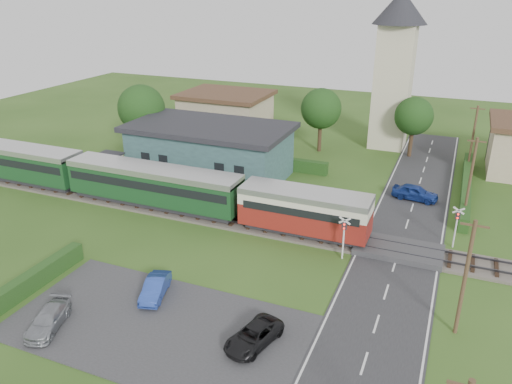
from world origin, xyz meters
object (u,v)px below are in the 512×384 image
at_px(station_building, 210,150).
at_px(car_park_blue, 155,288).
at_px(train, 123,179).
at_px(pedestrian_near, 255,194).
at_px(crossing_signal_near, 344,232).
at_px(church_tower, 395,59).
at_px(car_park_silver, 48,319).
at_px(crossing_signal_far, 457,221).
at_px(equipment_hut, 109,166).
at_px(car_on_road, 415,192).
at_px(pedestrian_far, 125,175).
at_px(house_west, 226,114).
at_px(car_park_dark, 254,336).

xyz_separation_m(station_building, car_park_blue, (6.75, -20.49, -2.05)).
xyz_separation_m(station_building, train, (-4.00, -8.99, -0.52)).
bearing_deg(pedestrian_near, car_park_blue, 97.56).
bearing_deg(crossing_signal_near, church_tower, 92.82).
bearing_deg(car_park_silver, pedestrian_near, 59.08).
relative_size(station_building, crossing_signal_far, 4.88).
relative_size(equipment_hut, station_building, 0.16).
relative_size(equipment_hut, crossing_signal_near, 0.78).
distance_m(equipment_hut, church_tower, 33.48).
height_order(train, car_park_silver, train).
relative_size(church_tower, car_park_silver, 4.77).
xyz_separation_m(crossing_signal_near, car_on_road, (3.57, 12.82, -1.40)).
bearing_deg(pedestrian_near, church_tower, -98.14).
relative_size(car_park_silver, pedestrian_far, 2.06).
xyz_separation_m(crossing_signal_far, pedestrian_near, (-16.19, 0.63, -0.76)).
bearing_deg(car_park_blue, car_on_road, 42.44).
distance_m(church_tower, pedestrian_near, 25.76).
bearing_deg(train, house_west, 92.48).
relative_size(church_tower, car_park_dark, 4.68).
bearing_deg(train, crossing_signal_far, 4.95).
height_order(train, crossing_signal_far, train).
xyz_separation_m(crossing_signal_near, car_park_dark, (-2.23, -10.92, -1.54)).
bearing_deg(pedestrian_near, crossing_signal_far, -172.07).
height_order(car_park_blue, car_park_dark, car_park_blue).
height_order(crossing_signal_near, pedestrian_near, crossing_signal_near).
relative_size(station_building, train, 0.37).
relative_size(station_building, car_park_silver, 4.33).
height_order(pedestrian_near, pedestrian_far, pedestrian_near).
xyz_separation_m(house_west, car_park_dark, (19.17, -36.33, -2.19)).
bearing_deg(crossing_signal_near, car_park_silver, -133.73).
relative_size(house_west, crossing_signal_far, 3.30).
bearing_deg(station_building, car_on_road, 4.05).
xyz_separation_m(crossing_signal_near, pedestrian_far, (-22.29, 5.12, -0.80)).
xyz_separation_m(house_west, car_on_road, (24.97, -12.59, -2.06)).
bearing_deg(crossing_signal_far, car_park_silver, -137.59).
xyz_separation_m(church_tower, crossing_signal_far, (8.60, -23.61, -8.08)).
relative_size(crossing_signal_far, car_park_dark, 0.87).
bearing_deg(station_building, crossing_signal_near, -34.81).
bearing_deg(car_park_silver, train, 94.78).
distance_m(crossing_signal_far, car_park_blue, 21.89).
bearing_deg(car_on_road, church_tower, 24.78).
bearing_deg(pedestrian_far, equipment_hut, 62.22).
distance_m(pedestrian_near, pedestrian_far, 13.30).
xyz_separation_m(station_building, crossing_signal_near, (16.40, -11.40, -0.55)).
relative_size(car_park_dark, pedestrian_near, 2.01).
distance_m(train, car_on_road, 26.17).
distance_m(train, car_park_dark, 22.59).
bearing_deg(car_on_road, car_park_blue, 156.01).
distance_m(car_on_road, car_park_silver, 31.86).
bearing_deg(car_park_dark, church_tower, 103.45).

